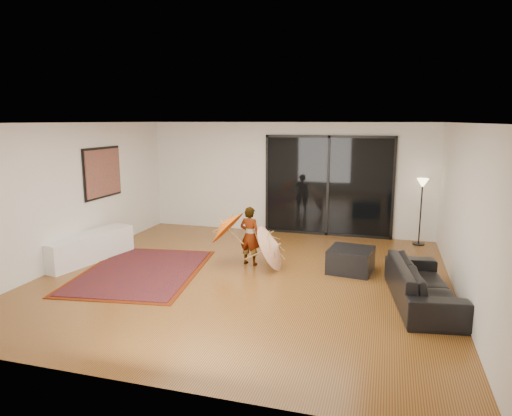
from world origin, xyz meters
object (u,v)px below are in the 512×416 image
at_px(sofa, 423,284).
at_px(child, 250,236).
at_px(media_console, 89,247).
at_px(ottoman, 351,260).

bearing_deg(sofa, child, 61.72).
bearing_deg(media_console, child, 24.21).
height_order(sofa, child, child).
height_order(media_console, child, child).
relative_size(ottoman, child, 0.67).
bearing_deg(media_console, sofa, 8.14).
relative_size(media_console, child, 1.74).
bearing_deg(sofa, media_console, 77.46).
distance_m(sofa, child, 3.27).
bearing_deg(child, sofa, 170.83).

